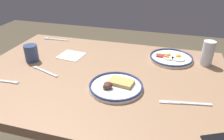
# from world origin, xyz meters

# --- Properties ---
(dining_table) EXTENTS (1.39, 0.97, 0.73)m
(dining_table) POSITION_xyz_m (0.00, 0.00, 0.65)
(dining_table) COLOR #987253
(dining_table) RESTS_ON ground_plane
(plate_near_main) EXTENTS (0.27, 0.27, 0.04)m
(plate_near_main) POSITION_xyz_m (-0.37, -0.29, 0.74)
(plate_near_main) COLOR silver
(plate_near_main) RESTS_ON dining_table
(plate_center_pancakes) EXTENTS (0.27, 0.27, 0.05)m
(plate_center_pancakes) POSITION_xyz_m (-0.13, 0.12, 0.74)
(plate_center_pancakes) COLOR white
(plate_center_pancakes) RESTS_ON dining_table
(coffee_mug) EXTENTS (0.08, 0.11, 0.10)m
(coffee_mug) POSITION_xyz_m (0.45, -0.04, 0.78)
(coffee_mug) COLOR #334772
(coffee_mug) RESTS_ON dining_table
(drinking_glass) EXTENTS (0.07, 0.07, 0.15)m
(drinking_glass) POSITION_xyz_m (-0.57, -0.28, 0.79)
(drinking_glass) COLOR silver
(drinking_glass) RESTS_ON dining_table
(paper_napkin) EXTENTS (0.17, 0.16, 0.00)m
(paper_napkin) POSITION_xyz_m (0.25, -0.17, 0.73)
(paper_napkin) COLOR white
(paper_napkin) RESTS_ON dining_table
(fork_near) EXTENTS (0.20, 0.03, 0.01)m
(fork_near) POSITION_xyz_m (0.46, 0.22, 0.73)
(fork_near) COLOR silver
(fork_near) RESTS_ON dining_table
(fork_far) EXTENTS (0.19, 0.09, 0.01)m
(fork_far) POSITION_xyz_m (0.30, 0.06, 0.73)
(fork_far) COLOR silver
(fork_far) RESTS_ON dining_table
(butter_knife) EXTENTS (0.23, 0.05, 0.01)m
(butter_knife) POSITION_xyz_m (-0.46, 0.15, 0.73)
(butter_knife) COLOR silver
(butter_knife) RESTS_ON dining_table
(tea_spoon) EXTENTS (0.20, 0.03, 0.01)m
(tea_spoon) POSITION_xyz_m (0.52, -0.41, 0.73)
(tea_spoon) COLOR silver
(tea_spoon) RESTS_ON dining_table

